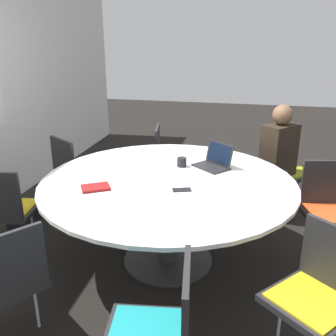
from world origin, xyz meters
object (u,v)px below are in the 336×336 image
handbag (24,216)px  coffee_cup (182,162)px  chair_4 (5,278)px  chair_5 (160,328)px  chair_0 (286,165)px  chair_2 (75,168)px  person_0 (280,154)px  laptop (215,161)px  chair_7 (329,204)px  chair_1 (168,156)px  cell_phone (182,190)px  chair_6 (319,288)px  spiral_notebook (96,188)px  chair_3 (5,206)px

handbag → coffee_cup: bearing=-86.0°
chair_4 → chair_5: size_ratio=1.00×
chair_0 → coffee_cup: bearing=-4.8°
chair_2 → person_0: bearing=43.5°
chair_5 → laptop: (1.73, -0.08, 0.30)m
chair_0 → handbag: 2.81m
chair_2 → chair_7: bearing=25.3°
chair_1 → chair_2: bearing=-63.7°
person_0 → cell_phone: (-1.26, 0.79, 0.05)m
coffee_cup → cell_phone: coffee_cup is taller
chair_7 → laptop: laptop is taller
chair_2 → coffee_cup: size_ratio=10.31×
chair_1 → cell_phone: 1.60m
chair_4 → chair_2: bearing=48.8°
chair_2 → coffee_cup: 1.30m
chair_1 → chair_6: bearing=22.3°
laptop → spiral_notebook: (-0.70, 0.83, -0.05)m
chair_5 → cell_phone: 1.18m
coffee_cup → handbag: 1.72m
chair_0 → chair_5: same height
chair_4 → chair_5: bearing=-65.5°
handbag → chair_0: bearing=-67.2°
chair_5 → laptop: bearing=-10.6°
chair_3 → cell_phone: size_ratio=5.58×
chair_0 → spiral_notebook: size_ratio=3.36×
chair_2 → person_0: (0.38, -2.11, 0.19)m
chair_3 → chair_7: same height
spiral_notebook → cell_phone: bearing=-80.1°
person_0 → cell_phone: person_0 is taller
chair_0 → chair_7: same height
chair_6 → cell_phone: chair_6 is taller
chair_0 → chair_6: (-2.15, -0.04, 0.00)m
chair_1 → chair_2: (-0.64, 0.88, 0.00)m
spiral_notebook → chair_2: bearing=34.1°
cell_phone → chair_6: bearing=-125.7°
chair_2 → cell_phone: (-0.88, -1.32, 0.24)m
chair_4 → cell_phone: (0.96, -0.88, 0.24)m
laptop → spiral_notebook: 1.09m
chair_3 → chair_1: bearing=48.0°
chair_6 → laptop: laptop is taller
coffee_cup → chair_4: bearing=152.4°
person_0 → laptop: size_ratio=3.26×
chair_1 → coffee_cup: (-0.99, -0.34, 0.28)m
chair_5 → person_0: bearing=-23.8°
chair_1 → chair_3: bearing=-42.3°
chair_4 → spiral_notebook: size_ratio=3.36×
chair_2 → handbag: (-0.47, 0.36, -0.38)m
chair_1 → chair_5: size_ratio=1.00×
chair_2 → chair_6: bearing=-1.2°
chair_1 → coffee_cup: size_ratio=10.31×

